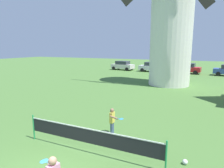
{
  "coord_description": "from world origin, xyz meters",
  "views": [
    {
      "loc": [
        3.98,
        -3.83,
        3.95
      ],
      "look_at": [
        0.32,
        4.06,
        2.33
      ],
      "focal_mm": 31.74,
      "sensor_mm": 36.0,
      "label": 1
    }
  ],
  "objects_px": {
    "windmill": "(172,10)",
    "parked_car_red": "(187,68)",
    "parked_car_cream": "(123,65)",
    "player_far": "(113,120)",
    "tennis_net": "(89,136)",
    "stray_ball": "(185,162)",
    "parked_car_silver": "(152,67)"
  },
  "relations": [
    {
      "from": "windmill",
      "to": "parked_car_red",
      "type": "height_order",
      "value": "windmill"
    },
    {
      "from": "windmill",
      "to": "parked_car_silver",
      "type": "xyz_separation_m",
      "value": [
        -4.27,
        10.49,
        -6.86
      ]
    },
    {
      "from": "tennis_net",
      "to": "stray_ball",
      "type": "xyz_separation_m",
      "value": [
        3.33,
        0.75,
        -0.6
      ]
    },
    {
      "from": "windmill",
      "to": "tennis_net",
      "type": "xyz_separation_m",
      "value": [
        -0.36,
        -15.59,
        -6.98
      ]
    },
    {
      "from": "windmill",
      "to": "parked_car_cream",
      "type": "relative_size",
      "value": 3.89
    },
    {
      "from": "parked_car_red",
      "to": "stray_ball",
      "type": "bearing_deg",
      "value": -85.53
    },
    {
      "from": "player_far",
      "to": "tennis_net",
      "type": "bearing_deg",
      "value": -92.55
    },
    {
      "from": "stray_ball",
      "to": "parked_car_silver",
      "type": "height_order",
      "value": "parked_car_silver"
    },
    {
      "from": "player_far",
      "to": "stray_ball",
      "type": "relative_size",
      "value": 6.85
    },
    {
      "from": "stray_ball",
      "to": "parked_car_cream",
      "type": "xyz_separation_m",
      "value": [
        -12.65,
        25.72,
        0.72
      ]
    },
    {
      "from": "player_far",
      "to": "parked_car_silver",
      "type": "relative_size",
      "value": 0.29
    },
    {
      "from": "player_far",
      "to": "parked_car_silver",
      "type": "bearing_deg",
      "value": 99.37
    },
    {
      "from": "tennis_net",
      "to": "parked_car_cream",
      "type": "relative_size",
      "value": 1.36
    },
    {
      "from": "player_far",
      "to": "parked_car_red",
      "type": "relative_size",
      "value": 0.3
    },
    {
      "from": "windmill",
      "to": "player_far",
      "type": "relative_size",
      "value": 13.08
    },
    {
      "from": "stray_ball",
      "to": "parked_car_silver",
      "type": "distance_m",
      "value": 26.36
    },
    {
      "from": "windmill",
      "to": "parked_car_red",
      "type": "bearing_deg",
      "value": 84.75
    },
    {
      "from": "tennis_net",
      "to": "parked_car_red",
      "type": "bearing_deg",
      "value": 87.07
    },
    {
      "from": "player_far",
      "to": "stray_ball",
      "type": "xyz_separation_m",
      "value": [
        3.25,
        -1.13,
        -0.61
      ]
    },
    {
      "from": "player_far",
      "to": "parked_car_red",
      "type": "distance_m",
      "value": 24.41
    },
    {
      "from": "tennis_net",
      "to": "parked_car_red",
      "type": "height_order",
      "value": "parked_car_red"
    },
    {
      "from": "parked_car_cream",
      "to": "player_far",
      "type": "bearing_deg",
      "value": -69.09
    },
    {
      "from": "player_far",
      "to": "stray_ball",
      "type": "bearing_deg",
      "value": -19.1
    },
    {
      "from": "parked_car_cream",
      "to": "parked_car_red",
      "type": "bearing_deg",
      "value": -1.18
    },
    {
      "from": "parked_car_silver",
      "to": "tennis_net",
      "type": "bearing_deg",
      "value": -81.48
    },
    {
      "from": "windmill",
      "to": "stray_ball",
      "type": "height_order",
      "value": "windmill"
    },
    {
      "from": "windmill",
      "to": "parked_car_cream",
      "type": "height_order",
      "value": "windmill"
    },
    {
      "from": "player_far",
      "to": "parked_car_red",
      "type": "height_order",
      "value": "parked_car_red"
    },
    {
      "from": "stray_ball",
      "to": "parked_car_cream",
      "type": "bearing_deg",
      "value": 116.19
    },
    {
      "from": "stray_ball",
      "to": "parked_car_silver",
      "type": "bearing_deg",
      "value": 105.96
    },
    {
      "from": "stray_ball",
      "to": "parked_car_red",
      "type": "bearing_deg",
      "value": 94.47
    },
    {
      "from": "parked_car_cream",
      "to": "parked_car_red",
      "type": "relative_size",
      "value": 1.01
    }
  ]
}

